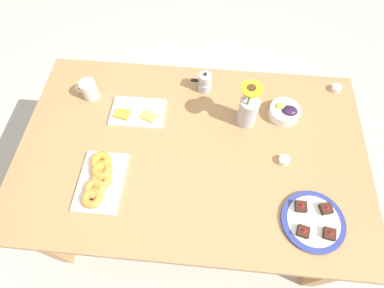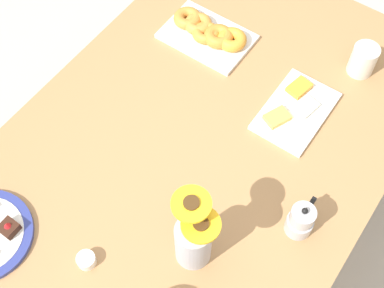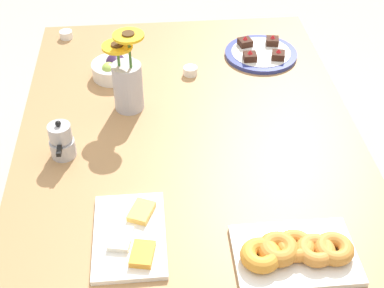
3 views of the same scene
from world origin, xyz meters
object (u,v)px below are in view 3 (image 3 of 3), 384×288
grape_bowl (114,68)px  flower_vase (127,82)px  moka_pot (62,141)px  dessert_plate (261,53)px  dining_table (192,177)px  cheese_platter (131,235)px  croissant_platter (295,252)px  jam_cup_berry (190,71)px  jam_cup_honey (66,34)px

grape_bowl → flower_vase: size_ratio=0.55×
flower_vase → moka_pot: flower_vase is taller
grape_bowl → dessert_plate: bearing=99.4°
dining_table → moka_pot: size_ratio=13.45×
cheese_platter → croissant_platter: croissant_platter is taller
grape_bowl → jam_cup_berry: (0.01, 0.26, -0.01)m
cheese_platter → moka_pot: bearing=-149.7°
jam_cup_berry → dessert_plate: size_ratio=0.19×
dessert_plate → grape_bowl: bearing=-80.6°
grape_bowl → jam_cup_berry: bearing=86.7°
cheese_platter → croissant_platter: (0.09, 0.37, 0.01)m
dining_table → flower_vase: flower_vase is taller
croissant_platter → flower_vase: 0.73m
grape_bowl → flower_vase: (0.19, 0.05, 0.06)m
grape_bowl → cheese_platter: grape_bowl is taller
cheese_platter → jam_cup_berry: bearing=163.8°
croissant_platter → jam_cup_honey: (-1.09, -0.61, -0.01)m
jam_cup_honey → flower_vase: flower_vase is taller
grape_bowl → jam_cup_honey: grape_bowl is taller
jam_cup_honey → dessert_plate: (0.19, 0.70, -0.00)m
cheese_platter → jam_cup_honey: 1.02m
jam_cup_berry → dessert_plate: 0.28m
cheese_platter → jam_cup_berry: size_ratio=5.42×
dining_table → moka_pot: (-0.03, -0.36, 0.13)m
grape_bowl → croissant_platter: size_ratio=0.51×
dining_table → jam_cup_berry: (-0.41, 0.03, 0.10)m
jam_cup_honey → jam_cup_berry: bearing=56.4°
dessert_plate → flower_vase: flower_vase is taller
croissant_platter → jam_cup_honey: size_ratio=5.91×
dining_table → croissant_platter: size_ratio=5.64×
dining_table → flower_vase: size_ratio=6.03×
jam_cup_berry → jam_cup_honey: bearing=-123.6°
dining_table → cheese_platter: size_ratio=6.15×
dining_table → grape_bowl: (-0.43, -0.22, 0.12)m
grape_bowl → croissant_platter: 0.91m
dessert_plate → flower_vase: (0.27, -0.47, 0.08)m
flower_vase → jam_cup_berry: bearing=129.9°
dining_table → dessert_plate: 0.60m
grape_bowl → flower_vase: bearing=15.3°
grape_bowl → flower_vase: 0.20m
jam_cup_honey → grape_bowl: bearing=33.6°
dining_table → grape_bowl: 0.50m
grape_bowl → jam_cup_honey: bearing=-146.4°
jam_cup_berry → dessert_plate: bearing=111.0°
jam_cup_honey → flower_vase: 0.53m
jam_cup_berry → croissant_platter: bearing=12.0°
cheese_platter → moka_pot: (-0.32, -0.19, 0.04)m
croissant_platter → moka_pot: (-0.41, -0.56, 0.03)m
cheese_platter → flower_vase: 0.53m
flower_vase → dining_table: bearing=35.6°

